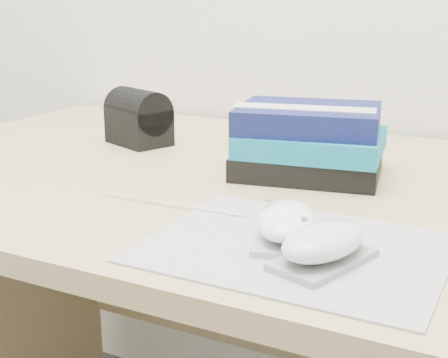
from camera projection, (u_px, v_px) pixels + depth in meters
The scene contains 7 objects.
desk at pixel (341, 312), 1.03m from camera, with size 1.60×0.80×0.73m.
mousepad at pixel (295, 247), 0.69m from camera, with size 0.32×0.25×0.00m, color gray.
mouse_rear at pixel (286, 223), 0.70m from camera, with size 0.09×0.13×0.05m.
mouse_front at pixel (324, 244), 0.64m from camera, with size 0.10×0.13×0.05m.
usb_cable at pixel (171, 204), 0.82m from camera, with size 0.00×0.00×0.22m, color white.
book_stack at pixel (309, 141), 0.97m from camera, with size 0.25×0.21×0.11m.
pouch at pixel (138, 118), 1.17m from camera, with size 0.14×0.12×0.10m.
Camera 1 is at (0.25, 0.73, 1.00)m, focal length 50.00 mm.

